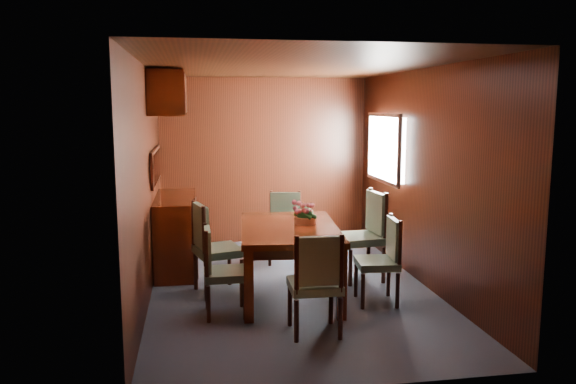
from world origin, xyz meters
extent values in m
plane|color=#393F4E|center=(0.00, 0.00, 0.00)|extent=(4.50, 4.50, 0.00)
cube|color=black|center=(-1.50, 0.00, 1.20)|extent=(0.02, 4.50, 2.40)
cube|color=black|center=(1.50, 0.00, 1.20)|extent=(0.02, 4.50, 2.40)
cube|color=black|center=(0.00, 2.25, 1.20)|extent=(3.00, 0.02, 2.40)
cube|color=black|center=(0.00, -2.25, 1.20)|extent=(3.00, 0.02, 2.40)
cube|color=black|center=(0.00, 0.00, 2.40)|extent=(3.00, 4.50, 0.02)
cube|color=white|center=(1.48, 1.10, 1.45)|extent=(0.14, 1.10, 0.80)
cube|color=#B2B2B7|center=(1.41, 1.10, 1.45)|extent=(0.04, 1.20, 0.90)
cube|color=black|center=(-1.47, 1.00, 1.28)|extent=(0.03, 1.36, 0.41)
cube|color=silver|center=(-1.45, 1.00, 1.28)|extent=(0.01, 1.30, 0.35)
cube|color=#351106|center=(-1.30, 1.00, 2.13)|extent=(0.40, 1.40, 0.50)
cube|color=#351106|center=(-1.25, 1.00, 0.45)|extent=(0.48, 1.40, 0.90)
cube|color=#351106|center=(-0.54, -0.89, 0.34)|extent=(0.10, 0.10, 0.69)
cube|color=#351106|center=(0.32, -0.97, 0.34)|extent=(0.10, 0.10, 0.69)
cube|color=#351106|center=(-0.42, 0.57, 0.34)|extent=(0.10, 0.10, 0.69)
cube|color=#351106|center=(0.45, 0.49, 0.34)|extent=(0.10, 0.10, 0.69)
cube|color=black|center=(-0.05, -0.20, 0.64)|extent=(1.00, 1.54, 0.10)
cube|color=#351106|center=(-0.05, -0.20, 0.72)|extent=(1.13, 1.67, 0.06)
cylinder|color=black|center=(-0.92, -0.49, 0.17)|extent=(0.04, 0.04, 0.35)
cylinder|color=black|center=(-0.91, -0.84, 0.17)|extent=(0.04, 0.04, 0.35)
cylinder|color=black|center=(-0.58, -0.48, 0.17)|extent=(0.04, 0.04, 0.35)
cylinder|color=black|center=(-0.58, -0.84, 0.17)|extent=(0.04, 0.04, 0.35)
cube|color=#536B51|center=(-0.75, -0.66, 0.40)|extent=(0.40, 0.41, 0.07)
cylinder|color=black|center=(-0.93, -0.49, 0.63)|extent=(0.04, 0.04, 0.46)
cylinder|color=black|center=(-0.92, -0.84, 0.63)|extent=(0.04, 0.04, 0.46)
cube|color=#536B51|center=(-0.91, -0.66, 0.65)|extent=(0.06, 0.38, 0.39)
cylinder|color=black|center=(-1.03, 0.14, 0.20)|extent=(0.04, 0.04, 0.40)
cylinder|color=black|center=(-0.92, -0.25, 0.20)|extent=(0.04, 0.04, 0.40)
cylinder|color=black|center=(-0.65, 0.25, 0.20)|extent=(0.04, 0.04, 0.40)
cylinder|color=black|center=(-0.55, -0.15, 0.20)|extent=(0.04, 0.04, 0.40)
cube|color=#536B51|center=(-0.79, 0.00, 0.46)|extent=(0.56, 0.57, 0.08)
cylinder|color=black|center=(-1.04, 0.14, 0.73)|extent=(0.04, 0.04, 0.53)
cylinder|color=black|center=(-0.93, -0.25, 0.73)|extent=(0.04, 0.04, 0.53)
cube|color=#536B51|center=(-0.96, -0.05, 0.75)|extent=(0.17, 0.43, 0.45)
cylinder|color=black|center=(0.94, -0.78, 0.18)|extent=(0.04, 0.04, 0.36)
cylinder|color=black|center=(0.98, -0.41, 0.18)|extent=(0.04, 0.04, 0.36)
cylinder|color=black|center=(0.60, -0.74, 0.18)|extent=(0.04, 0.04, 0.36)
cylinder|color=black|center=(0.63, -0.38, 0.18)|extent=(0.04, 0.04, 0.36)
cube|color=#536B51|center=(0.79, -0.58, 0.41)|extent=(0.44, 0.46, 0.07)
cylinder|color=black|center=(0.95, -0.78, 0.65)|extent=(0.04, 0.04, 0.48)
cylinder|color=black|center=(0.99, -0.41, 0.65)|extent=(0.04, 0.04, 0.48)
cube|color=#536B51|center=(0.95, -0.59, 0.67)|extent=(0.09, 0.39, 0.40)
cylinder|color=black|center=(1.07, 0.02, 0.21)|extent=(0.05, 0.05, 0.42)
cylinder|color=black|center=(1.03, 0.44, 0.21)|extent=(0.05, 0.05, 0.42)
cylinder|color=black|center=(0.67, -0.03, 0.21)|extent=(0.05, 0.05, 0.42)
cylinder|color=black|center=(0.63, 0.40, 0.21)|extent=(0.05, 0.05, 0.42)
cube|color=#536B51|center=(0.85, 0.21, 0.48)|extent=(0.52, 0.54, 0.09)
cylinder|color=black|center=(1.08, 0.02, 0.76)|extent=(0.05, 0.05, 0.55)
cylinder|color=black|center=(1.04, 0.44, 0.76)|extent=(0.05, 0.05, 0.55)
cube|color=#536B51|center=(1.04, 0.23, 0.78)|extent=(0.11, 0.45, 0.47)
cylinder|color=black|center=(-0.19, -1.41, 0.19)|extent=(0.04, 0.04, 0.37)
cylinder|color=black|center=(0.19, -1.42, 0.19)|extent=(0.04, 0.04, 0.37)
cylinder|color=black|center=(-0.19, -1.05, 0.19)|extent=(0.04, 0.04, 0.37)
cylinder|color=black|center=(0.20, -1.06, 0.19)|extent=(0.04, 0.04, 0.37)
cube|color=#536B51|center=(0.00, -1.23, 0.43)|extent=(0.45, 0.43, 0.08)
cylinder|color=black|center=(-0.19, -1.42, 0.68)|extent=(0.04, 0.04, 0.50)
cylinder|color=black|center=(0.19, -1.43, 0.68)|extent=(0.04, 0.04, 0.50)
cube|color=#536B51|center=(0.00, -1.41, 0.70)|extent=(0.40, 0.06, 0.42)
cylinder|color=black|center=(0.33, 1.20, 0.18)|extent=(0.04, 0.04, 0.36)
cylinder|color=black|center=(-0.04, 1.27, 0.18)|extent=(0.04, 0.04, 0.36)
cylinder|color=black|center=(0.26, 0.85, 0.18)|extent=(0.04, 0.04, 0.36)
cylinder|color=black|center=(-0.10, 0.92, 0.18)|extent=(0.04, 0.04, 0.36)
cube|color=#536B51|center=(0.11, 1.06, 0.42)|extent=(0.50, 0.48, 0.07)
cylinder|color=black|center=(0.33, 1.20, 0.66)|extent=(0.04, 0.04, 0.48)
cylinder|color=black|center=(-0.03, 1.28, 0.66)|extent=(0.04, 0.04, 0.48)
cube|color=#536B51|center=(0.14, 1.22, 0.68)|extent=(0.39, 0.13, 0.41)
cylinder|color=#C4663C|center=(0.14, -0.11, 0.78)|extent=(0.24, 0.24, 0.07)
sphere|color=#194717|center=(0.14, -0.11, 0.84)|extent=(0.18, 0.18, 0.18)
camera|label=1|loc=(-1.01, -5.86, 1.98)|focal=35.00mm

